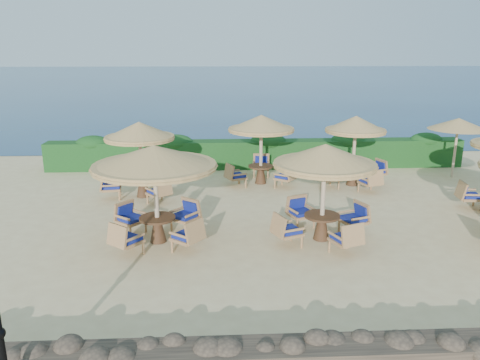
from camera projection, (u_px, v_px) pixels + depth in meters
ground at (277, 228)px, 13.61m from camera, size 120.00×120.00×0.00m
sea at (226, 79)px, 80.91m from camera, size 160.00×160.00×0.00m
hedge at (256, 154)px, 20.37m from camera, size 18.00×0.90×1.20m
stone_wall at (326, 356)px, 7.59m from camera, size 15.00×0.65×0.44m
extra_parasol at (458, 124)px, 18.40m from camera, size 2.30×2.30×2.41m
cafe_set_0 at (155, 173)px, 12.11m from camera, size 3.27×3.27×2.65m
cafe_set_1 at (324, 176)px, 12.30m from camera, size 2.86×2.86×2.65m
cafe_set_3 at (140, 146)px, 15.99m from camera, size 2.64×2.75×2.65m
cafe_set_4 at (261, 136)px, 17.62m from camera, size 2.76×2.69×2.65m
cafe_set_5 at (355, 143)px, 17.44m from camera, size 2.87×2.87×2.65m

